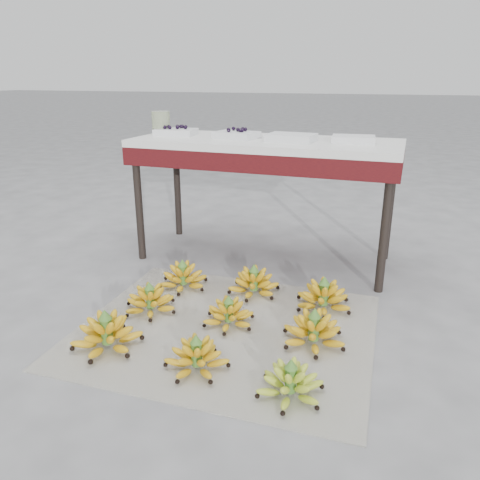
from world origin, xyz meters
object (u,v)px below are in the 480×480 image
(bunch_front_center, at_px, (197,357))
(bunch_mid_left, at_px, (150,301))
(bunch_front_left, at_px, (107,335))
(vendor_table, at_px, (265,154))
(tray_left, at_px, (236,135))
(glass_jar, at_px, (161,123))
(tray_far_left, at_px, (176,132))
(bunch_front_right, at_px, (290,383))
(bunch_back_left, at_px, (183,278))
(tray_right, at_px, (291,138))
(bunch_mid_right, at_px, (314,332))
(tray_far_right, at_px, (353,139))
(newspaper_mat, at_px, (226,329))
(bunch_mid_center, at_px, (229,314))
(bunch_back_center, at_px, (254,283))
(bunch_back_right, at_px, (323,298))

(bunch_front_center, height_order, bunch_mid_left, bunch_mid_left)
(bunch_front_left, distance_m, vendor_table, 1.34)
(tray_left, bearing_deg, bunch_front_center, -77.12)
(glass_jar, bearing_deg, tray_far_left, -4.29)
(bunch_front_right, height_order, bunch_back_left, bunch_back_left)
(bunch_mid_left, bearing_deg, tray_right, 65.04)
(bunch_mid_right, relative_size, vendor_table, 0.23)
(tray_far_right, bearing_deg, newspaper_mat, -112.98)
(bunch_mid_center, relative_size, bunch_back_center, 0.89)
(bunch_front_left, relative_size, bunch_front_right, 1.24)
(vendor_table, bearing_deg, bunch_front_left, -104.46)
(bunch_mid_left, distance_m, bunch_back_center, 0.53)
(vendor_table, bearing_deg, bunch_mid_center, -83.64)
(bunch_mid_left, bearing_deg, tray_far_left, 111.59)
(bunch_back_left, bearing_deg, tray_right, 26.79)
(bunch_back_left, relative_size, glass_jar, 2.45)
(bunch_back_center, distance_m, vendor_table, 0.76)
(bunch_front_right, height_order, bunch_mid_center, bunch_front_right)
(bunch_front_left, relative_size, bunch_mid_right, 1.01)
(bunch_mid_left, distance_m, tray_far_left, 1.12)
(bunch_mid_center, bearing_deg, glass_jar, 154.60)
(bunch_back_left, distance_m, tray_right, 0.95)
(bunch_front_center, bearing_deg, bunch_front_left, -174.47)
(bunch_front_center, relative_size, bunch_mid_center, 0.89)
(bunch_front_left, xyz_separation_m, tray_far_right, (0.78, 1.20, 0.67))
(bunch_front_left, height_order, bunch_front_right, bunch_front_left)
(tray_far_left, relative_size, tray_left, 0.96)
(vendor_table, relative_size, tray_left, 5.75)
(tray_left, bearing_deg, bunch_back_right, -40.27)
(tray_far_right, xyz_separation_m, glass_jar, (-1.14, -0.01, 0.05))
(tray_far_left, bearing_deg, bunch_mid_left, -72.66)
(bunch_mid_center, height_order, bunch_back_left, bunch_back_left)
(bunch_front_center, distance_m, bunch_back_left, 0.74)
(bunch_mid_center, height_order, tray_right, tray_right)
(bunch_front_center, relative_size, bunch_back_center, 0.80)
(bunch_front_center, bearing_deg, bunch_back_right, 68.59)
(newspaper_mat, bearing_deg, tray_far_left, 126.66)
(bunch_mid_right, distance_m, glass_jar, 1.61)
(tray_right, bearing_deg, tray_far_right, 11.10)
(bunch_back_center, xyz_separation_m, tray_right, (0.06, 0.46, 0.67))
(bunch_back_center, bearing_deg, bunch_front_left, -144.15)
(bunch_front_left, bearing_deg, bunch_mid_center, 25.96)
(bunch_front_right, height_order, vendor_table, vendor_table)
(bunch_front_right, distance_m, bunch_mid_center, 0.54)
(newspaper_mat, height_order, bunch_back_center, bunch_back_center)
(bunch_back_right, distance_m, vendor_table, 0.91)
(bunch_mid_right, bearing_deg, bunch_front_right, -109.85)
(bunch_mid_right, xyz_separation_m, bunch_back_center, (-0.38, 0.37, -0.00))
(tray_far_right, bearing_deg, tray_left, -176.63)
(newspaper_mat, relative_size, bunch_mid_center, 4.11)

